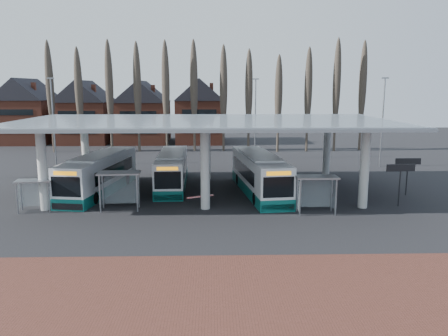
{
  "coord_description": "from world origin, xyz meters",
  "views": [
    {
      "loc": [
        0.58,
        -29.49,
        9.02
      ],
      "look_at": [
        1.53,
        7.0,
        2.29
      ],
      "focal_mm": 35.0,
      "sensor_mm": 36.0,
      "label": 1
    }
  ],
  "objects_px": {
    "bus_0": "(100,174)",
    "bus_2": "(259,174)",
    "shelter_2": "(316,186)",
    "shelter_1": "(120,182)",
    "shelter_0": "(35,188)",
    "bus_1": "(172,170)"
  },
  "relations": [
    {
      "from": "bus_1",
      "to": "shelter_0",
      "type": "relative_size",
      "value": 4.27
    },
    {
      "from": "bus_1",
      "to": "shelter_2",
      "type": "bearing_deg",
      "value": -40.96
    },
    {
      "from": "bus_0",
      "to": "shelter_0",
      "type": "relative_size",
      "value": 4.61
    },
    {
      "from": "bus_0",
      "to": "shelter_1",
      "type": "distance_m",
      "value": 6.35
    },
    {
      "from": "bus_1",
      "to": "shelter_1",
      "type": "height_order",
      "value": "bus_1"
    },
    {
      "from": "bus_2",
      "to": "shelter_0",
      "type": "relative_size",
      "value": 4.7
    },
    {
      "from": "shelter_0",
      "to": "bus_1",
      "type": "bearing_deg",
      "value": 33.5
    },
    {
      "from": "bus_2",
      "to": "shelter_2",
      "type": "bearing_deg",
      "value": -68.35
    },
    {
      "from": "bus_2",
      "to": "shelter_2",
      "type": "relative_size",
      "value": 4.21
    },
    {
      "from": "bus_0",
      "to": "shelter_1",
      "type": "relative_size",
      "value": 3.84
    },
    {
      "from": "bus_0",
      "to": "shelter_0",
      "type": "distance_m",
      "value": 6.67
    },
    {
      "from": "shelter_1",
      "to": "shelter_2",
      "type": "relative_size",
      "value": 1.07
    },
    {
      "from": "shelter_0",
      "to": "shelter_2",
      "type": "relative_size",
      "value": 0.9
    },
    {
      "from": "bus_0",
      "to": "bus_1",
      "type": "height_order",
      "value": "bus_0"
    },
    {
      "from": "shelter_1",
      "to": "bus_0",
      "type": "bearing_deg",
      "value": 113.51
    },
    {
      "from": "bus_0",
      "to": "bus_2",
      "type": "bearing_deg",
      "value": 6.23
    },
    {
      "from": "bus_1",
      "to": "shelter_1",
      "type": "xyz_separation_m",
      "value": [
        -3.19,
        -7.93,
        0.61
      ]
    },
    {
      "from": "bus_0",
      "to": "shelter_2",
      "type": "height_order",
      "value": "bus_0"
    },
    {
      "from": "shelter_0",
      "to": "shelter_2",
      "type": "bearing_deg",
      "value": -10.48
    },
    {
      "from": "bus_1",
      "to": "shelter_0",
      "type": "xyz_separation_m",
      "value": [
        -9.4,
        -8.13,
        0.22
      ]
    },
    {
      "from": "bus_0",
      "to": "shelter_2",
      "type": "bearing_deg",
      "value": -13.17
    },
    {
      "from": "bus_1",
      "to": "bus_2",
      "type": "relative_size",
      "value": 0.91
    }
  ]
}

